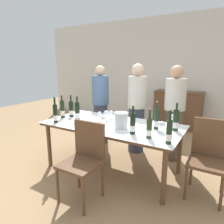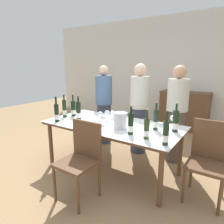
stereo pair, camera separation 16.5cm
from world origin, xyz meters
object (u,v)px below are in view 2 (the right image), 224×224
(wine_glass_4, at_px, (103,118))
(wine_glass_5, at_px, (112,113))
(wine_glass_0, at_px, (100,114))
(person_guest_right, at_px, (177,115))
(wine_bottle_7, at_px, (57,113))
(chair_right_end, at_px, (208,156))
(wine_glass_3, at_px, (173,118))
(sideboard_cabinet, at_px, (184,111))
(person_host, at_px, (104,105))
(wine_bottle_3, at_px, (147,129))
(wine_bottle_2, at_px, (175,122))
(wine_bottle_4, at_px, (73,109))
(wine_glass_1, at_px, (161,126))
(person_guest_left, at_px, (139,109))
(dining_table, at_px, (112,128))
(wine_bottle_1, at_px, (166,133))
(chair_near_front, at_px, (81,155))
(wine_bottle_5, at_px, (131,124))
(wine_bottle_8, at_px, (79,112))
(wine_bottle_0, at_px, (156,120))
(wine_glass_2, at_px, (107,113))
(ice_bucket, at_px, (120,120))
(wine_bottle_6, at_px, (64,109))

(wine_glass_4, bearing_deg, wine_glass_5, 102.89)
(wine_glass_0, height_order, person_guest_right, person_guest_right)
(wine_bottle_7, distance_m, chair_right_end, 2.14)
(wine_glass_0, height_order, wine_glass_3, wine_glass_3)
(sideboard_cabinet, xyz_separation_m, person_host, (-1.13, -1.81, 0.31))
(wine_bottle_3, distance_m, wine_glass_5, 1.00)
(wine_bottle_2, bearing_deg, wine_glass_5, 174.48)
(wine_bottle_4, xyz_separation_m, wine_glass_1, (1.54, -0.04, -0.02))
(sideboard_cabinet, distance_m, person_guest_left, 1.89)
(dining_table, xyz_separation_m, wine_bottle_1, (0.91, -0.34, 0.19))
(wine_bottle_3, distance_m, wine_glass_0, 0.99)
(chair_near_front, bearing_deg, wine_glass_4, 101.94)
(wine_bottle_5, relative_size, wine_bottle_8, 0.95)
(wine_bottle_0, xyz_separation_m, person_guest_left, (-0.60, 0.73, -0.06))
(wine_bottle_5, xyz_separation_m, wine_glass_2, (-0.62, 0.37, -0.01))
(sideboard_cabinet, distance_m, wine_glass_1, 2.71)
(wine_bottle_8, bearing_deg, person_guest_left, 57.41)
(wine_glass_2, bearing_deg, wine_bottle_4, -171.86)
(wine_glass_4, bearing_deg, wine_bottle_0, 15.57)
(ice_bucket, relative_size, wine_glass_5, 1.66)
(wine_glass_1, distance_m, wine_glass_5, 0.94)
(dining_table, xyz_separation_m, wine_bottle_6, (-0.88, -0.10, 0.20))
(person_guest_left, bearing_deg, wine_glass_3, -30.52)
(wine_bottle_1, distance_m, person_host, 2.05)
(sideboard_cabinet, height_order, wine_bottle_4, wine_bottle_4)
(wine_bottle_0, distance_m, wine_bottle_3, 0.38)
(wine_glass_1, height_order, wine_glass_5, wine_glass_1)
(wine_bottle_3, xyz_separation_m, chair_right_end, (0.63, 0.37, -0.32))
(ice_bucket, relative_size, wine_bottle_8, 0.56)
(wine_glass_4, bearing_deg, wine_glass_2, 111.62)
(dining_table, xyz_separation_m, person_guest_right, (0.69, 0.83, 0.12))
(wine_bottle_1, xyz_separation_m, wine_glass_4, (-1.00, 0.23, -0.03))
(wine_bottle_6, xyz_separation_m, chair_near_front, (0.92, -0.62, -0.33))
(wine_bottle_7, distance_m, person_guest_right, 1.89)
(wine_bottle_7, relative_size, wine_glass_1, 2.64)
(wine_glass_0, bearing_deg, person_guest_left, 69.06)
(wine_glass_2, relative_size, person_guest_right, 0.10)
(wine_bottle_3, relative_size, wine_bottle_7, 0.94)
(dining_table, relative_size, wine_bottle_5, 5.41)
(wine_bottle_4, bearing_deg, wine_glass_3, 12.66)
(wine_glass_3, height_order, person_guest_right, person_guest_right)
(wine_bottle_0, xyz_separation_m, wine_glass_3, (0.14, 0.29, -0.02))
(wine_glass_0, relative_size, wine_glass_2, 0.91)
(wine_glass_1, distance_m, person_guest_right, 0.84)
(wine_bottle_1, bearing_deg, chair_near_front, -156.01)
(wine_bottle_0, relative_size, person_guest_left, 0.24)
(wine_bottle_4, relative_size, person_guest_left, 0.24)
(ice_bucket, bearing_deg, wine_glass_2, 148.45)
(wine_glass_1, distance_m, wine_glass_3, 0.40)
(sideboard_cabinet, bearing_deg, wine_glass_2, -102.17)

